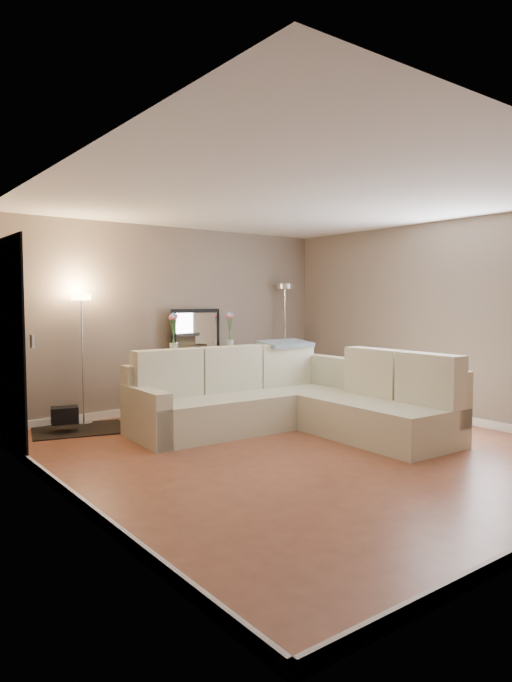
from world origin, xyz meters
TOP-DOWN VIEW (x-y plane):
  - floor at (0.00, 0.00)m, footprint 5.00×5.50m
  - ceiling at (0.00, 0.00)m, footprint 5.00×5.50m
  - wall_back at (0.00, 2.76)m, footprint 5.00×0.02m
  - wall_left at (-2.51, 0.00)m, footprint 0.02×5.50m
  - wall_right at (2.51, 0.00)m, footprint 0.02×5.50m
  - baseboard_back at (0.00, 2.73)m, footprint 5.00×0.03m
  - baseboard_left at (-2.48, 0.00)m, footprint 0.03×5.50m
  - baseboard_right at (2.48, 0.00)m, footprint 0.03×5.50m
  - doorway at (-2.48, 1.70)m, footprint 0.02×1.20m
  - switch_plate at (-2.48, 0.85)m, footprint 0.02×0.08m
  - sectional_sofa at (0.48, 0.77)m, footprint 2.85×2.81m
  - throw_blanket at (0.99, 1.45)m, footprint 0.72×0.42m
  - console_table at (0.25, 2.48)m, footprint 1.24×0.47m
  - leaning_mirror at (0.31, 2.64)m, footprint 0.85×0.14m
  - table_decor at (0.33, 2.45)m, footprint 0.52×0.13m
  - flower_vase_left at (-0.18, 2.42)m, footprint 0.14×0.12m
  - flower_vase_right at (0.83, 2.55)m, footprint 0.14×0.12m
  - floor_lamp_lit at (-1.39, 2.57)m, footprint 0.28×0.28m
  - floor_lamp_unlit at (1.88, 2.53)m, footprint 0.28×0.28m
  - charcoal_rug at (-1.56, 2.29)m, footprint 1.24×1.04m
  - black_bag at (-1.74, 2.27)m, footprint 0.35×0.28m

SIDE VIEW (x-z plane):
  - floor at x=0.00m, z-range -0.01..0.00m
  - charcoal_rug at x=-1.56m, z-range 0.00..0.01m
  - baseboard_back at x=0.00m, z-range 0.00..0.10m
  - baseboard_left at x=-2.48m, z-range 0.00..0.10m
  - baseboard_right at x=2.48m, z-range 0.00..0.10m
  - black_bag at x=-1.74m, z-range 0.11..0.31m
  - sectional_sofa at x=0.48m, z-range -0.13..0.86m
  - console_table at x=0.25m, z-range 0.05..0.79m
  - table_decor at x=0.33m, z-range 0.74..0.86m
  - throw_blanket at x=0.99m, z-range 0.94..1.03m
  - flower_vase_left at x=-0.18m, z-range 0.72..1.36m
  - flower_vase_right at x=0.83m, z-range 0.72..1.36m
  - doorway at x=-2.48m, z-range 0.00..2.20m
  - leaning_mirror at x=0.31m, z-range 0.78..1.45m
  - floor_lamp_lit at x=-1.39m, z-range 0.34..1.98m
  - switch_plate at x=-2.48m, z-range 1.14..1.26m
  - floor_lamp_unlit at x=1.88m, z-range 0.38..2.21m
  - wall_back at x=0.00m, z-range 0.00..2.60m
  - wall_left at x=-2.51m, z-range 0.00..2.60m
  - wall_right at x=2.51m, z-range 0.00..2.60m
  - ceiling at x=0.00m, z-range 2.60..2.61m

